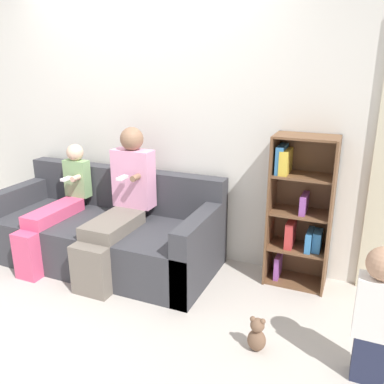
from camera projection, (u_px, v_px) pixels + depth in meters
name	position (u px, v px, depth m)	size (l,w,h in m)	color
ground_plane	(90.00, 293.00, 3.28)	(14.00, 14.00, 0.00)	#BCB2A8
back_wall	(147.00, 118.00, 3.79)	(10.00, 0.06, 2.55)	silver
couch	(106.00, 233.00, 3.75)	(2.08, 0.90, 0.81)	#38383D
adult_seated	(120.00, 203.00, 3.49)	(0.37, 0.87, 1.24)	#70665B
child_seated	(56.00, 207.00, 3.71)	(0.25, 0.87, 1.04)	#DB4C75
toddler_standing	(376.00, 312.00, 2.27)	(0.23, 0.19, 0.84)	#232842
bookshelf	(299.00, 210.00, 3.29)	(0.49, 0.32, 1.25)	brown
teddy_bear	(257.00, 335.00, 2.60)	(0.12, 0.10, 0.24)	brown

